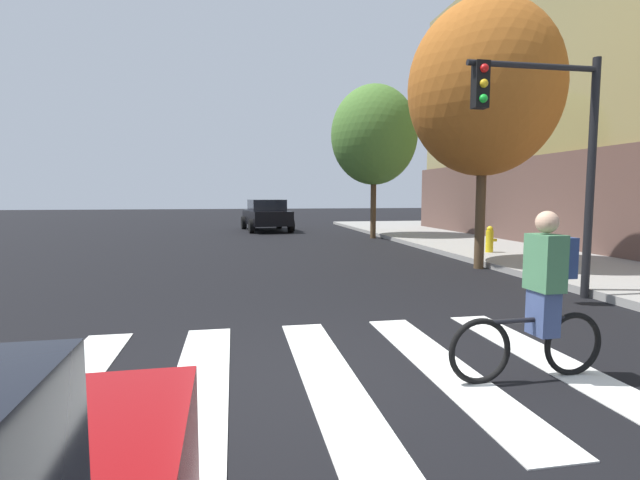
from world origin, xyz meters
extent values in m
plane|color=black|center=(0.00, 0.00, 0.00)|extent=(120.00, 120.00, 0.00)
cube|color=silver|center=(-2.41, 0.00, 0.01)|extent=(0.55, 3.76, 0.01)
cube|color=silver|center=(-1.14, 0.00, 0.01)|extent=(0.55, 3.76, 0.01)
cube|color=silver|center=(0.12, 0.00, 0.01)|extent=(0.55, 3.76, 0.01)
cube|color=silver|center=(1.39, 0.00, 0.01)|extent=(0.55, 3.76, 0.01)
cube|color=silver|center=(2.66, 0.00, 0.01)|extent=(0.55, 3.76, 0.01)
cube|color=black|center=(0.87, 20.00, 0.70)|extent=(2.35, 4.84, 0.71)
cube|color=black|center=(0.88, 19.85, 1.33)|extent=(1.90, 2.40, 0.56)
cylinder|color=black|center=(-0.26, 21.38, 0.35)|extent=(0.31, 0.71, 0.69)
cylinder|color=black|center=(1.68, 21.58, 0.35)|extent=(0.31, 0.71, 0.69)
cylinder|color=black|center=(0.05, 18.41, 0.35)|extent=(0.31, 0.71, 0.69)
cylinder|color=black|center=(1.99, 18.61, 0.35)|extent=(0.31, 0.71, 0.69)
torus|color=black|center=(2.59, -0.44, 0.33)|extent=(0.66, 0.08, 0.66)
torus|color=black|center=(1.54, -0.48, 0.33)|extent=(0.66, 0.08, 0.66)
cylinder|color=black|center=(2.07, -0.46, 0.61)|extent=(0.89, 0.08, 0.05)
cylinder|color=black|center=(2.22, -0.45, 0.68)|extent=(0.04, 0.04, 0.45)
cube|color=#384772|center=(2.22, -0.45, 0.73)|extent=(0.21, 0.29, 0.56)
cube|color=#3F724C|center=(2.22, -0.45, 1.18)|extent=(0.25, 0.37, 0.56)
sphere|color=tan|center=(2.22, -0.45, 1.58)|extent=(0.22, 0.22, 0.22)
cube|color=navy|center=(2.40, -0.45, 1.23)|extent=(0.17, 0.29, 0.40)
cylinder|color=black|center=(5.40, 2.77, 2.10)|extent=(0.14, 0.14, 4.20)
cylinder|color=black|center=(4.20, 2.77, 4.00)|extent=(2.40, 0.10, 0.10)
cube|color=black|center=(3.24, 2.77, 3.65)|extent=(0.24, 0.20, 0.76)
sphere|color=red|center=(3.24, 2.66, 3.89)|extent=(0.14, 0.14, 0.14)
sphere|color=gold|center=(3.24, 2.66, 3.65)|extent=(0.14, 0.14, 0.14)
sphere|color=green|center=(3.24, 2.66, 3.41)|extent=(0.14, 0.14, 0.14)
cylinder|color=gold|center=(6.68, 8.21, 0.47)|extent=(0.22, 0.22, 0.65)
sphere|color=gold|center=(6.68, 8.21, 0.84)|extent=(0.18, 0.18, 0.18)
cylinder|color=gold|center=(6.84, 8.21, 0.51)|extent=(0.12, 0.09, 0.09)
cylinder|color=#4C3823|center=(5.27, 6.27, 1.48)|extent=(0.24, 0.24, 2.96)
ellipsoid|color=#A5591E|center=(5.27, 6.27, 4.43)|extent=(3.68, 3.68, 4.24)
cylinder|color=#4C3823|center=(5.08, 14.83, 1.46)|extent=(0.24, 0.24, 2.91)
ellipsoid|color=#47722D|center=(5.08, 14.83, 4.37)|extent=(3.63, 3.63, 4.17)
camera|label=1|loc=(-0.79, -4.57, 1.84)|focal=26.44mm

